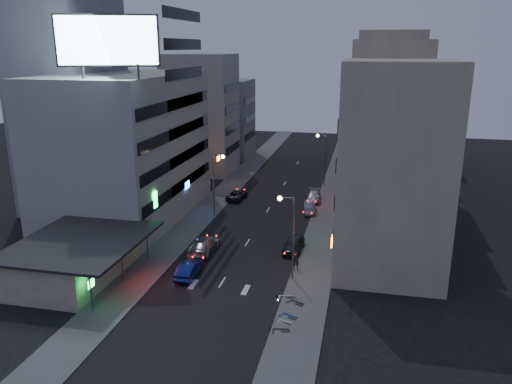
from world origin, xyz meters
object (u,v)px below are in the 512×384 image
(parked_car_right_mid, at_px, (310,208))
(road_car_blue, at_px, (189,269))
(road_car_silver, at_px, (204,245))
(scooter_blue, at_px, (298,311))
(scooter_black_a, at_px, (290,322))
(scooter_silver_b, at_px, (294,289))
(parked_car_right_far, at_px, (314,197))
(parked_car_left, at_px, (237,195))
(parked_car_right_near, at_px, (294,245))
(scooter_silver_a, at_px, (293,317))
(scooter_black_b, at_px, (305,297))
(person, at_px, (296,261))

(parked_car_right_mid, relative_size, road_car_blue, 0.93)
(road_car_silver, bearing_deg, scooter_blue, 136.25)
(scooter_black_a, distance_m, scooter_silver_b, 5.46)
(parked_car_right_mid, xyz_separation_m, parked_car_right_far, (0.00, 5.12, 0.03))
(road_car_blue, bearing_deg, parked_car_left, -85.47)
(parked_car_right_far, relative_size, scooter_blue, 2.42)
(parked_car_right_near, height_order, road_car_blue, parked_car_right_near)
(parked_car_right_far, height_order, scooter_silver_a, parked_car_right_far)
(scooter_black_a, xyz_separation_m, scooter_blue, (0.43, 1.79, 0.02))
(parked_car_right_far, distance_m, scooter_blue, 32.11)
(parked_car_right_mid, xyz_separation_m, scooter_black_b, (2.49, -24.59, 0.07))
(parked_car_left, bearing_deg, scooter_black_a, 115.15)
(scooter_blue, bearing_deg, person, 34.09)
(person, bearing_deg, scooter_silver_b, 83.90)
(road_car_silver, bearing_deg, parked_car_left, -85.65)
(parked_car_right_mid, relative_size, scooter_black_a, 2.10)
(road_car_blue, relative_size, scooter_silver_b, 2.20)
(road_car_blue, relative_size, road_car_silver, 0.77)
(scooter_black_b, relative_size, scooter_silver_b, 1.02)
(parked_car_left, xyz_separation_m, road_car_silver, (1.47, -19.63, 0.19))
(road_car_blue, bearing_deg, parked_car_right_near, -137.22)
(parked_car_right_near, distance_m, scooter_black_a, 15.59)
(road_car_silver, relative_size, scooter_black_a, 2.94)
(scooter_black_b, bearing_deg, road_car_blue, 98.59)
(scooter_black_b, bearing_deg, parked_car_right_mid, 29.90)
(parked_car_right_near, relative_size, scooter_black_a, 2.33)
(scooter_black_a, bearing_deg, scooter_silver_b, -4.41)
(parked_car_left, bearing_deg, scooter_silver_a, 115.95)
(road_car_silver, bearing_deg, parked_car_right_near, -165.25)
(parked_car_right_far, xyz_separation_m, scooter_blue, (2.23, -32.03, 0.03))
(parked_car_right_far, bearing_deg, road_car_silver, -119.33)
(road_car_blue, distance_m, scooter_black_a, 13.07)
(scooter_silver_b, bearing_deg, parked_car_right_far, -9.38)
(parked_car_right_far, relative_size, scooter_black_b, 2.39)
(person, xyz_separation_m, scooter_blue, (1.53, -9.15, -0.24))
(scooter_blue, bearing_deg, parked_car_right_near, 34.52)
(scooter_silver_a, distance_m, scooter_blue, 0.91)
(parked_car_right_far, xyz_separation_m, road_car_silver, (-9.48, -20.80, 0.13))
(parked_car_left, bearing_deg, parked_car_right_far, -170.11)
(parked_car_left, distance_m, person, 24.65)
(parked_car_right_far, bearing_deg, road_car_blue, -113.65)
(person, bearing_deg, parked_car_right_near, -91.85)
(parked_car_left, bearing_deg, person, 122.03)
(parked_car_right_mid, xyz_separation_m, parked_car_left, (-10.95, 3.95, -0.04))
(parked_car_right_mid, xyz_separation_m, scooter_silver_b, (1.33, -23.26, 0.06))
(scooter_silver_a, xyz_separation_m, scooter_silver_b, (-0.62, 4.51, 0.08))
(scooter_blue, bearing_deg, scooter_silver_a, -173.04)
(person, distance_m, scooter_silver_a, 10.10)
(parked_car_right_far, bearing_deg, scooter_blue, -90.84)
(parked_car_right_near, bearing_deg, scooter_blue, -76.90)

